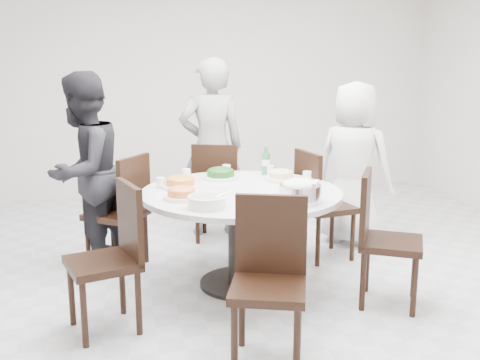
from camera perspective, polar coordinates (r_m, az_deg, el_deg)
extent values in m
cube|color=silver|center=(4.53, 1.63, -10.00)|extent=(6.00, 6.00, 0.01)
cube|color=silver|center=(7.15, -3.92, 9.75)|extent=(6.00, 0.01, 2.80)
cylinder|color=silver|center=(4.29, 0.14, -5.96)|extent=(1.50, 1.50, 0.75)
cube|color=black|center=(4.91, 8.74, -2.50)|extent=(0.49, 0.49, 0.95)
cube|color=black|center=(5.35, -2.23, -1.13)|extent=(0.53, 0.53, 0.95)
cube|color=black|center=(4.76, -12.49, -3.13)|extent=(0.59, 0.59, 0.95)
cube|color=black|center=(3.67, -13.82, -7.88)|extent=(0.52, 0.52, 0.95)
cube|color=black|center=(3.20, 2.89, -10.60)|extent=(0.53, 0.53, 0.95)
cube|color=black|center=(4.08, 15.13, -5.89)|extent=(0.57, 0.57, 0.95)
imported|color=silver|center=(5.29, 11.46, 1.61)|extent=(0.86, 0.86, 1.51)
imported|color=black|center=(5.47, -2.91, 3.30)|extent=(0.63, 0.41, 1.72)
imported|color=black|center=(4.72, -15.58, 0.74)|extent=(0.92, 0.99, 1.62)
cylinder|color=white|center=(4.58, -1.98, 0.57)|extent=(0.29, 0.29, 0.07)
cylinder|color=white|center=(4.54, 4.19, 0.39)|extent=(0.25, 0.25, 0.07)
cylinder|color=white|center=(4.29, -6.07, -0.30)|extent=(0.28, 0.28, 0.08)
cylinder|color=white|center=(4.14, 6.41, -0.81)|extent=(0.28, 0.28, 0.07)
cylinder|color=white|center=(3.95, -5.95, -1.48)|extent=(0.25, 0.25, 0.07)
cylinder|color=silver|center=(3.86, 6.10, -1.38)|extent=(0.29, 0.29, 0.12)
cylinder|color=white|center=(3.72, -3.39, -2.23)|extent=(0.25, 0.25, 0.08)
cylinder|color=#2D713F|center=(4.74, 2.65, 1.99)|extent=(0.07, 0.07, 0.24)
cylinder|color=white|center=(4.81, -1.53, 1.16)|extent=(0.07, 0.07, 0.08)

